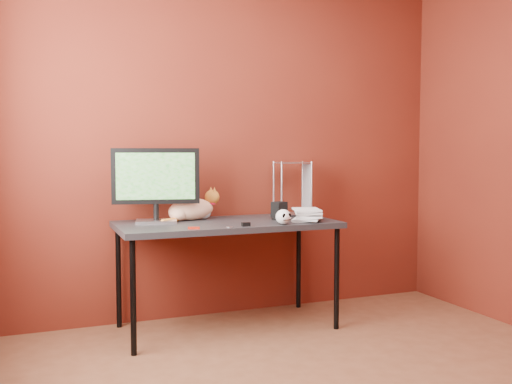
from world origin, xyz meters
name	(u,v)px	position (x,y,z in m)	size (l,w,h in m)	color
room	(351,106)	(0.00, 0.00, 1.45)	(3.52, 3.52, 2.61)	brown
desk	(227,229)	(-0.15, 1.37, 0.70)	(1.50, 0.70, 0.75)	black
monitor	(156,181)	(-0.62, 1.47, 1.03)	(0.58, 0.24, 0.51)	#B4B3B8
cat	(192,209)	(-0.35, 1.55, 0.83)	(0.46, 0.26, 0.23)	orange
skull_mug	(283,217)	(0.15, 1.08, 0.80)	(0.10, 0.10, 0.10)	white
speaker	(279,211)	(0.23, 1.34, 0.81)	(0.11, 0.11, 0.13)	black
book_stack	(295,151)	(0.31, 1.25, 1.24)	(0.29, 0.30, 0.98)	beige
wire_rack	(292,188)	(0.45, 1.57, 0.96)	(0.26, 0.22, 0.41)	#B4B3B8
pocket_knife	(194,228)	(-0.47, 1.08, 0.76)	(0.07, 0.02, 0.01)	#A91C0D
black_gadget	(246,224)	(-0.12, 1.09, 0.76)	(0.05, 0.03, 0.03)	black
washer	(229,227)	(-0.23, 1.08, 0.75)	(0.04, 0.04, 0.00)	#B4B3B8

